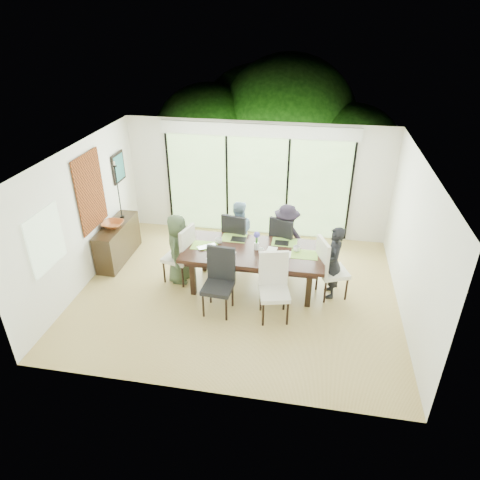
% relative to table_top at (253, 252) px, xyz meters
% --- Properties ---
extents(floor, '(6.00, 5.00, 0.01)m').
position_rel_table_top_xyz_m(floor, '(-0.26, -0.21, -0.80)').
color(floor, olive).
rests_on(floor, ground).
extents(ceiling, '(6.00, 5.00, 0.01)m').
position_rel_table_top_xyz_m(ceiling, '(-0.26, -0.21, 1.91)').
color(ceiling, white).
rests_on(ceiling, wall_back).
extents(wall_back, '(6.00, 0.02, 2.70)m').
position_rel_table_top_xyz_m(wall_back, '(-0.26, 2.30, 0.55)').
color(wall_back, white).
rests_on(wall_back, floor).
extents(wall_front, '(6.00, 0.02, 2.70)m').
position_rel_table_top_xyz_m(wall_front, '(-0.26, -2.72, 0.55)').
color(wall_front, silver).
rests_on(wall_front, floor).
extents(wall_left, '(0.02, 5.00, 2.70)m').
position_rel_table_top_xyz_m(wall_left, '(-3.27, -0.21, 0.55)').
color(wall_left, silver).
rests_on(wall_left, floor).
extents(wall_right, '(0.02, 5.00, 2.70)m').
position_rel_table_top_xyz_m(wall_right, '(2.75, -0.21, 0.55)').
color(wall_right, white).
rests_on(wall_right, floor).
extents(glass_doors, '(4.20, 0.02, 2.30)m').
position_rel_table_top_xyz_m(glass_doors, '(-0.26, 2.26, 0.40)').
color(glass_doors, '#598C3F').
rests_on(glass_doors, wall_back).
extents(blinds_header, '(4.40, 0.06, 0.28)m').
position_rel_table_top_xyz_m(blinds_header, '(-0.26, 2.25, 1.70)').
color(blinds_header, white).
rests_on(blinds_header, wall_back).
extents(mullion_a, '(0.05, 0.04, 2.30)m').
position_rel_table_top_xyz_m(mullion_a, '(-2.36, 2.25, 0.40)').
color(mullion_a, black).
rests_on(mullion_a, wall_back).
extents(mullion_b, '(0.05, 0.04, 2.30)m').
position_rel_table_top_xyz_m(mullion_b, '(-0.96, 2.25, 0.40)').
color(mullion_b, black).
rests_on(mullion_b, wall_back).
extents(mullion_c, '(0.05, 0.04, 2.30)m').
position_rel_table_top_xyz_m(mullion_c, '(0.44, 2.25, 0.40)').
color(mullion_c, black).
rests_on(mullion_c, wall_back).
extents(mullion_d, '(0.05, 0.04, 2.30)m').
position_rel_table_top_xyz_m(mullion_d, '(1.84, 2.25, 0.40)').
color(mullion_d, black).
rests_on(mullion_d, wall_back).
extents(side_window, '(0.02, 0.90, 1.00)m').
position_rel_table_top_xyz_m(side_window, '(-3.23, -1.41, 0.70)').
color(side_window, '#8CAD7F').
rests_on(side_window, wall_left).
extents(deck, '(6.00, 1.80, 0.10)m').
position_rel_table_top_xyz_m(deck, '(-0.26, 3.19, -0.85)').
color(deck, brown).
rests_on(deck, ground).
extents(rail_top, '(6.00, 0.08, 0.06)m').
position_rel_table_top_xyz_m(rail_top, '(-0.26, 3.99, -0.25)').
color(rail_top, '#503322').
rests_on(rail_top, deck).
extents(foliage_left, '(3.20, 3.20, 3.20)m').
position_rel_table_top_xyz_m(foliage_left, '(-2.06, 4.99, 0.64)').
color(foliage_left, '#14380F').
rests_on(foliage_left, ground).
extents(foliage_mid, '(4.00, 4.00, 4.00)m').
position_rel_table_top_xyz_m(foliage_mid, '(0.14, 5.59, 1.00)').
color(foliage_mid, '#14380F').
rests_on(foliage_mid, ground).
extents(foliage_right, '(2.80, 2.80, 2.80)m').
position_rel_table_top_xyz_m(foliage_right, '(1.94, 4.79, 0.46)').
color(foliage_right, '#14380F').
rests_on(foliage_right, ground).
extents(foliage_far, '(3.60, 3.60, 3.60)m').
position_rel_table_top_xyz_m(foliage_far, '(-0.86, 6.29, 0.82)').
color(foliage_far, '#14380F').
rests_on(foliage_far, ground).
extents(table_top, '(2.65, 1.21, 0.07)m').
position_rel_table_top_xyz_m(table_top, '(0.00, 0.00, 0.00)').
color(table_top, black).
rests_on(table_top, floor).
extents(table_apron, '(2.43, 0.99, 0.11)m').
position_rel_table_top_xyz_m(table_apron, '(0.00, 0.00, -0.10)').
color(table_apron, black).
rests_on(table_apron, floor).
extents(table_leg_fl, '(0.10, 0.10, 0.76)m').
position_rel_table_top_xyz_m(table_leg_fl, '(-1.08, -0.43, -0.41)').
color(table_leg_fl, black).
rests_on(table_leg_fl, floor).
extents(table_leg_fr, '(0.10, 0.10, 0.76)m').
position_rel_table_top_xyz_m(table_leg_fr, '(1.08, -0.43, -0.41)').
color(table_leg_fr, black).
rests_on(table_leg_fr, floor).
extents(table_leg_bl, '(0.10, 0.10, 0.76)m').
position_rel_table_top_xyz_m(table_leg_bl, '(-1.08, 0.43, -0.41)').
color(table_leg_bl, black).
rests_on(table_leg_bl, floor).
extents(table_leg_br, '(0.10, 0.10, 0.76)m').
position_rel_table_top_xyz_m(table_leg_br, '(1.08, 0.43, -0.41)').
color(table_leg_br, black).
rests_on(table_leg_br, floor).
extents(chair_left_end, '(0.61, 0.61, 1.21)m').
position_rel_table_top_xyz_m(chair_left_end, '(-1.50, 0.00, -0.19)').
color(chair_left_end, silver).
rests_on(chair_left_end, floor).
extents(chair_right_end, '(0.66, 0.66, 1.21)m').
position_rel_table_top_xyz_m(chair_right_end, '(1.50, 0.00, -0.19)').
color(chair_right_end, white).
rests_on(chair_right_end, floor).
extents(chair_far_left, '(0.60, 0.60, 1.21)m').
position_rel_table_top_xyz_m(chair_far_left, '(-0.45, 0.85, -0.19)').
color(chair_far_left, black).
rests_on(chair_far_left, floor).
extents(chair_far_right, '(0.67, 0.67, 1.21)m').
position_rel_table_top_xyz_m(chair_far_right, '(0.55, 0.85, -0.19)').
color(chair_far_right, black).
rests_on(chair_far_right, floor).
extents(chair_near_left, '(0.54, 0.54, 1.21)m').
position_rel_table_top_xyz_m(chair_near_left, '(-0.50, -0.87, -0.19)').
color(chair_near_left, black).
rests_on(chair_near_left, floor).
extents(chair_near_right, '(0.61, 0.61, 1.21)m').
position_rel_table_top_xyz_m(chair_near_right, '(0.50, -0.87, -0.19)').
color(chair_near_right, white).
rests_on(chair_near_right, floor).
extents(person_left_end, '(0.45, 0.68, 1.42)m').
position_rel_table_top_xyz_m(person_left_end, '(-1.48, 0.00, -0.08)').
color(person_left_end, '#405035').
rests_on(person_left_end, floor).
extents(person_right_end, '(0.49, 0.71, 1.42)m').
position_rel_table_top_xyz_m(person_right_end, '(1.48, 0.00, -0.08)').
color(person_right_end, black).
rests_on(person_right_end, floor).
extents(person_far_left, '(0.74, 0.56, 1.42)m').
position_rel_table_top_xyz_m(person_far_left, '(-0.45, 0.83, -0.08)').
color(person_far_left, '#7F9DB7').
rests_on(person_far_left, floor).
extents(person_far_right, '(0.71, 0.50, 1.42)m').
position_rel_table_top_xyz_m(person_far_right, '(0.55, 0.83, -0.08)').
color(person_far_right, black).
rests_on(person_far_right, floor).
extents(placemat_left, '(0.49, 0.35, 0.01)m').
position_rel_table_top_xyz_m(placemat_left, '(-0.95, 0.00, 0.04)').
color(placemat_left, '#88BE44').
rests_on(placemat_left, table_top).
extents(placemat_right, '(0.49, 0.35, 0.01)m').
position_rel_table_top_xyz_m(placemat_right, '(0.95, 0.00, 0.04)').
color(placemat_right, '#86B841').
rests_on(placemat_right, table_top).
extents(placemat_far_l, '(0.49, 0.35, 0.01)m').
position_rel_table_top_xyz_m(placemat_far_l, '(-0.45, 0.40, 0.04)').
color(placemat_far_l, '#87B841').
rests_on(placemat_far_l, table_top).
extents(placemat_far_r, '(0.49, 0.35, 0.01)m').
position_rel_table_top_xyz_m(placemat_far_r, '(0.55, 0.40, 0.04)').
color(placemat_far_r, '#78AA3D').
rests_on(placemat_far_r, table_top).
extents(placemat_paper, '(0.49, 0.35, 0.01)m').
position_rel_table_top_xyz_m(placemat_paper, '(-0.55, -0.30, 0.04)').
color(placemat_paper, white).
rests_on(placemat_paper, table_top).
extents(tablet_far_l, '(0.29, 0.20, 0.01)m').
position_rel_table_top_xyz_m(tablet_far_l, '(-0.35, 0.35, 0.05)').
color(tablet_far_l, black).
rests_on(tablet_far_l, table_top).
extents(tablet_far_r, '(0.27, 0.19, 0.01)m').
position_rel_table_top_xyz_m(tablet_far_r, '(0.50, 0.35, 0.05)').
color(tablet_far_r, black).
rests_on(tablet_far_r, table_top).
extents(papers, '(0.33, 0.24, 0.00)m').
position_rel_table_top_xyz_m(papers, '(0.70, -0.05, 0.04)').
color(papers, white).
rests_on(papers, table_top).
extents(platter_base, '(0.29, 0.29, 0.03)m').
position_rel_table_top_xyz_m(platter_base, '(-0.55, -0.30, 0.05)').
color(platter_base, white).
rests_on(platter_base, table_top).
extents(platter_snacks, '(0.22, 0.22, 0.02)m').
position_rel_table_top_xyz_m(platter_snacks, '(-0.55, -0.30, 0.07)').
color(platter_snacks, '#CA6217').
rests_on(platter_snacks, table_top).
extents(vase, '(0.09, 0.09, 0.13)m').
position_rel_table_top_xyz_m(vase, '(0.05, 0.05, 0.10)').
color(vase, silver).
rests_on(vase, table_top).
extents(hyacinth_stems, '(0.04, 0.04, 0.18)m').
position_rel_table_top_xyz_m(hyacinth_stems, '(0.05, 0.05, 0.23)').
color(hyacinth_stems, '#337226').
rests_on(hyacinth_stems, table_top).
extents(hyacinth_blooms, '(0.12, 0.12, 0.12)m').
position_rel_table_top_xyz_m(hyacinth_blooms, '(0.05, 0.05, 0.34)').
color(hyacinth_blooms, '#554FC7').
rests_on(hyacinth_blooms, table_top).
extents(laptop, '(0.43, 0.40, 0.03)m').
position_rel_table_top_xyz_m(laptop, '(-0.85, -0.10, 0.05)').
color(laptop, silver).
rests_on(laptop, table_top).
extents(cup_a, '(0.19, 0.19, 0.11)m').
position_rel_table_top_xyz_m(cup_a, '(-0.70, 0.15, 0.09)').
color(cup_a, white).
rests_on(cup_a, table_top).
extents(cup_b, '(0.14, 0.14, 0.10)m').
position_rel_table_top_xyz_m(cup_b, '(0.15, -0.10, 0.08)').
color(cup_b, white).
rests_on(cup_b, table_top).
extents(cup_c, '(0.17, 0.17, 0.11)m').
position_rel_table_top_xyz_m(cup_c, '(0.80, 0.10, 0.09)').
color(cup_c, white).
rests_on(cup_c, table_top).
extents(book, '(0.21, 0.27, 0.02)m').
position_rel_table_top_xyz_m(book, '(0.25, 0.05, 0.04)').
color(book, white).
rests_on(book, table_top).
extents(sideboard, '(0.41, 1.46, 0.82)m').
position_rel_table_top_xyz_m(sideboard, '(-3.02, 0.56, -0.38)').
color(sideboard, black).
rests_on(sideboard, floor).
extents(bowl, '(0.44, 0.44, 0.11)m').
position_rel_table_top_xyz_m(bowl, '(-3.02, 0.46, 0.08)').
color(bowl, '#9B4921').
rests_on(bowl, sideboard).
extents(candlestick_base, '(0.09, 0.09, 0.04)m').
position_rel_table_top_xyz_m(candlestick_base, '(-3.02, 0.91, 0.05)').
color(candlestick_base, black).
rests_on(candlestick_base, sideboard).
extents(candlestick_shaft, '(0.02, 0.02, 1.14)m').
position_rel_table_top_xyz_m(candlestick_shaft, '(-3.02, 0.91, 0.62)').
color(candlestick_shaft, black).
rests_on(candlestick_shaft, sideboard).
extents(candlestick_pan, '(0.09, 0.09, 0.03)m').
position_rel_table_top_xyz_m(candlestick_pan, '(-3.02, 0.91, 1.19)').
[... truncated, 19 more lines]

